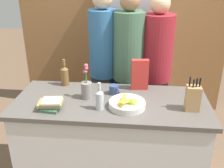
{
  "coord_description": "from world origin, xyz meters",
  "views": [
    {
      "loc": [
        0.21,
        -2.06,
        2.01
      ],
      "look_at": [
        0.0,
        0.09,
        1.05
      ],
      "focal_mm": 42.0,
      "sensor_mm": 36.0,
      "label": 1
    }
  ],
  "objects_px": {
    "knife_block": "(193,98)",
    "cereal_box": "(140,75)",
    "person_in_red_tee": "(156,66)",
    "coffee_mug": "(114,90)",
    "book_stack": "(51,104)",
    "fruit_bowl": "(127,103)",
    "bottle_vinegar": "(100,99)",
    "refrigerator": "(131,52)",
    "flower_vase": "(87,88)",
    "person_at_sink": "(103,61)",
    "person_in_blue": "(128,65)",
    "bottle_oil": "(65,75)"
  },
  "relations": [
    {
      "from": "knife_block",
      "to": "cereal_box",
      "type": "relative_size",
      "value": 0.98
    },
    {
      "from": "knife_block",
      "to": "person_in_red_tee",
      "type": "distance_m",
      "value": 0.85
    },
    {
      "from": "coffee_mug",
      "to": "person_in_red_tee",
      "type": "relative_size",
      "value": 0.06
    },
    {
      "from": "book_stack",
      "to": "fruit_bowl",
      "type": "bearing_deg",
      "value": 8.32
    },
    {
      "from": "bottle_vinegar",
      "to": "book_stack",
      "type": "bearing_deg",
      "value": -174.51
    },
    {
      "from": "refrigerator",
      "to": "cereal_box",
      "type": "distance_m",
      "value": 1.06
    },
    {
      "from": "coffee_mug",
      "to": "person_in_red_tee",
      "type": "height_order",
      "value": "person_in_red_tee"
    },
    {
      "from": "flower_vase",
      "to": "bottle_vinegar",
      "type": "relative_size",
      "value": 1.36
    },
    {
      "from": "bottle_vinegar",
      "to": "flower_vase",
      "type": "bearing_deg",
      "value": 126.99
    },
    {
      "from": "flower_vase",
      "to": "coffee_mug",
      "type": "relative_size",
      "value": 3.12
    },
    {
      "from": "person_in_red_tee",
      "to": "person_at_sink",
      "type": "bearing_deg",
      "value": 175.26
    },
    {
      "from": "coffee_mug",
      "to": "book_stack",
      "type": "distance_m",
      "value": 0.6
    },
    {
      "from": "bottle_vinegar",
      "to": "person_in_blue",
      "type": "relative_size",
      "value": 0.13
    },
    {
      "from": "cereal_box",
      "to": "person_in_blue",
      "type": "height_order",
      "value": "person_in_blue"
    },
    {
      "from": "fruit_bowl",
      "to": "bottle_vinegar",
      "type": "xyz_separation_m",
      "value": [
        -0.23,
        -0.05,
        0.06
      ]
    },
    {
      "from": "knife_block",
      "to": "person_in_red_tee",
      "type": "xyz_separation_m",
      "value": [
        -0.25,
        0.81,
        -0.03
      ]
    },
    {
      "from": "book_stack",
      "to": "coffee_mug",
      "type": "bearing_deg",
      "value": 34.27
    },
    {
      "from": "person_at_sink",
      "to": "person_in_blue",
      "type": "bearing_deg",
      "value": 11.47
    },
    {
      "from": "fruit_bowl",
      "to": "cereal_box",
      "type": "xyz_separation_m",
      "value": [
        0.1,
        0.38,
        0.11
      ]
    },
    {
      "from": "fruit_bowl",
      "to": "person_in_red_tee",
      "type": "height_order",
      "value": "person_in_red_tee"
    },
    {
      "from": "bottle_vinegar",
      "to": "knife_block",
      "type": "bearing_deg",
      "value": 4.77
    },
    {
      "from": "knife_block",
      "to": "book_stack",
      "type": "distance_m",
      "value": 1.17
    },
    {
      "from": "knife_block",
      "to": "flower_vase",
      "type": "xyz_separation_m",
      "value": [
        -0.91,
        0.13,
        -0.01
      ]
    },
    {
      "from": "fruit_bowl",
      "to": "person_at_sink",
      "type": "relative_size",
      "value": 0.17
    },
    {
      "from": "person_in_red_tee",
      "to": "person_in_blue",
      "type": "bearing_deg",
      "value": -174.82
    },
    {
      "from": "cereal_box",
      "to": "refrigerator",
      "type": "bearing_deg",
      "value": 96.32
    },
    {
      "from": "bottle_oil",
      "to": "fruit_bowl",
      "type": "bearing_deg",
      "value": -32.21
    },
    {
      "from": "refrigerator",
      "to": "book_stack",
      "type": "relative_size",
      "value": 9.21
    },
    {
      "from": "coffee_mug",
      "to": "bottle_oil",
      "type": "xyz_separation_m",
      "value": [
        -0.51,
        0.16,
        0.06
      ]
    },
    {
      "from": "person_at_sink",
      "to": "person_in_blue",
      "type": "relative_size",
      "value": 1.0
    },
    {
      "from": "cereal_box",
      "to": "bottle_oil",
      "type": "xyz_separation_m",
      "value": [
        -0.74,
        0.02,
        -0.04
      ]
    },
    {
      "from": "flower_vase",
      "to": "person_at_sink",
      "type": "height_order",
      "value": "person_at_sink"
    },
    {
      "from": "bottle_vinegar",
      "to": "coffee_mug",
      "type": "bearing_deg",
      "value": 72.84
    },
    {
      "from": "refrigerator",
      "to": "bottle_oil",
      "type": "bearing_deg",
      "value": -121.44
    },
    {
      "from": "fruit_bowl",
      "to": "bottle_vinegar",
      "type": "distance_m",
      "value": 0.24
    },
    {
      "from": "cereal_box",
      "to": "bottle_oil",
      "type": "height_order",
      "value": "cereal_box"
    },
    {
      "from": "knife_block",
      "to": "coffee_mug",
      "type": "bearing_deg",
      "value": 160.49
    },
    {
      "from": "cereal_box",
      "to": "coffee_mug",
      "type": "xyz_separation_m",
      "value": [
        -0.23,
        -0.13,
        -0.11
      ]
    },
    {
      "from": "person_in_blue",
      "to": "bottle_vinegar",
      "type": "bearing_deg",
      "value": -127.95
    },
    {
      "from": "book_stack",
      "to": "person_in_red_tee",
      "type": "relative_size",
      "value": 0.12
    },
    {
      "from": "knife_block",
      "to": "cereal_box",
      "type": "bearing_deg",
      "value": 139.48
    },
    {
      "from": "bottle_oil",
      "to": "person_at_sink",
      "type": "distance_m",
      "value": 0.54
    },
    {
      "from": "fruit_bowl",
      "to": "cereal_box",
      "type": "relative_size",
      "value": 1.05
    },
    {
      "from": "person_in_blue",
      "to": "cereal_box",
      "type": "bearing_deg",
      "value": -96.34
    },
    {
      "from": "coffee_mug",
      "to": "person_in_blue",
      "type": "height_order",
      "value": "person_in_blue"
    },
    {
      "from": "flower_vase",
      "to": "book_stack",
      "type": "distance_m",
      "value": 0.35
    },
    {
      "from": "fruit_bowl",
      "to": "flower_vase",
      "type": "distance_m",
      "value": 0.4
    },
    {
      "from": "refrigerator",
      "to": "bottle_oil",
      "type": "distance_m",
      "value": 1.2
    },
    {
      "from": "person_in_blue",
      "to": "fruit_bowl",
      "type": "bearing_deg",
      "value": -112.45
    },
    {
      "from": "cereal_box",
      "to": "flower_vase",
      "type": "bearing_deg",
      "value": -152.96
    }
  ]
}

